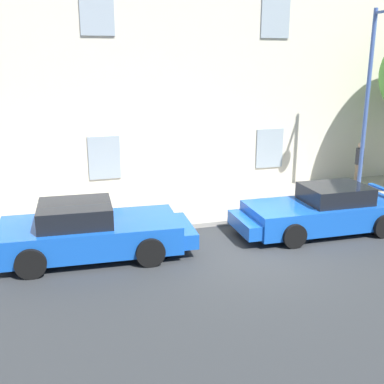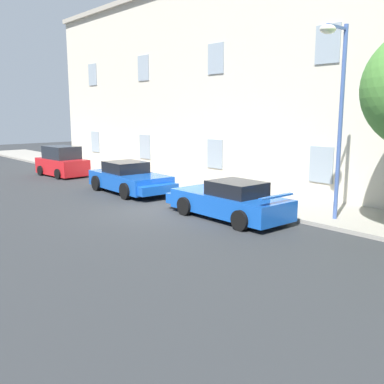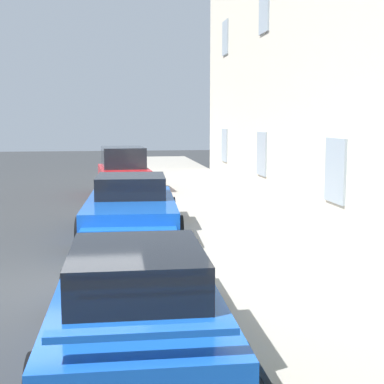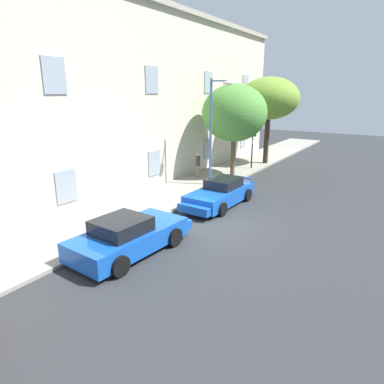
{
  "view_description": "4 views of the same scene",
  "coord_description": "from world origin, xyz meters",
  "px_view_note": "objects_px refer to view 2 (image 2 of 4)",
  "views": [
    {
      "loc": [
        -4.88,
        -10.45,
        4.91
      ],
      "look_at": [
        -0.98,
        2.49,
        1.09
      ],
      "focal_mm": 44.09,
      "sensor_mm": 36.0,
      "label": 1
    },
    {
      "loc": [
        13.1,
        -10.0,
        3.74
      ],
      "look_at": [
        0.74,
        0.84,
        0.72
      ],
      "focal_mm": 40.67,
      "sensor_mm": 36.0,
      "label": 2
    },
    {
      "loc": [
        8.83,
        0.74,
        2.78
      ],
      "look_at": [
        -0.36,
        2.09,
        1.54
      ],
      "focal_mm": 51.12,
      "sensor_mm": 36.0,
      "label": 3
    },
    {
      "loc": [
        -12.44,
        -7.04,
        5.74
      ],
      "look_at": [
        -0.11,
        1.0,
        1.37
      ],
      "focal_mm": 31.63,
      "sensor_mm": 36.0,
      "label": 4
    }
  ],
  "objects_px": {
    "hatchback_parked": "(62,162)",
    "street_lamp": "(336,89)",
    "sportscar_red_lead": "(131,179)",
    "sportscar_yellow_flank": "(227,201)"
  },
  "relations": [
    {
      "from": "hatchback_parked",
      "to": "street_lamp",
      "type": "distance_m",
      "value": 17.22
    },
    {
      "from": "sportscar_red_lead",
      "to": "sportscar_yellow_flank",
      "type": "bearing_deg",
      "value": -1.42
    },
    {
      "from": "sportscar_red_lead",
      "to": "street_lamp",
      "type": "xyz_separation_m",
      "value": [
        9.38,
        1.71,
        3.83
      ]
    },
    {
      "from": "sportscar_yellow_flank",
      "to": "street_lamp",
      "type": "distance_m",
      "value": 5.22
    },
    {
      "from": "street_lamp",
      "to": "sportscar_yellow_flank",
      "type": "bearing_deg",
      "value": -147.83
    },
    {
      "from": "sportscar_red_lead",
      "to": "sportscar_yellow_flank",
      "type": "height_order",
      "value": "sportscar_red_lead"
    },
    {
      "from": "sportscar_yellow_flank",
      "to": "hatchback_parked",
      "type": "height_order",
      "value": "hatchback_parked"
    },
    {
      "from": "sportscar_red_lead",
      "to": "street_lamp",
      "type": "height_order",
      "value": "street_lamp"
    },
    {
      "from": "sportscar_yellow_flank",
      "to": "hatchback_parked",
      "type": "distance_m",
      "value": 13.76
    },
    {
      "from": "sportscar_red_lead",
      "to": "street_lamp",
      "type": "bearing_deg",
      "value": 10.36
    }
  ]
}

